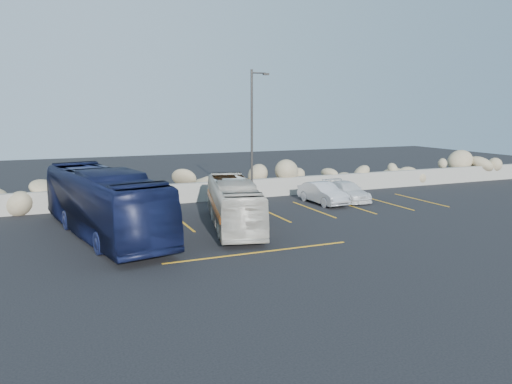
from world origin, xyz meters
name	(u,v)px	position (x,y,z in m)	size (l,w,h in m)	color
ground	(284,251)	(0.00, 0.00, 0.00)	(90.00, 90.00, 0.00)	black
seawall	(200,192)	(0.00, 12.00, 0.60)	(60.00, 0.40, 1.20)	gray
riprap_pile	(194,179)	(0.00, 13.20, 1.30)	(54.00, 2.80, 2.60)	tan
parking_lines	(316,215)	(4.64, 5.57, 0.01)	(18.16, 9.36, 0.01)	orange
lamppost	(253,134)	(2.56, 9.50, 4.30)	(1.14, 0.18, 8.00)	#33302D
vintage_bus	(234,204)	(-0.42, 4.75, 1.17)	(1.96, 8.38, 2.34)	beige
tour_coach	(104,203)	(-6.46, 5.44, 1.54)	(2.59, 11.09, 3.09)	#0F1534
car_a	(239,198)	(1.44, 8.88, 0.62)	(1.46, 3.63, 1.24)	silver
car_b	(323,193)	(6.74, 8.37, 0.65)	(1.37, 3.93, 1.29)	#BAB9BE
car_c	(347,191)	(8.71, 8.75, 0.59)	(1.64, 4.04, 1.17)	silver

